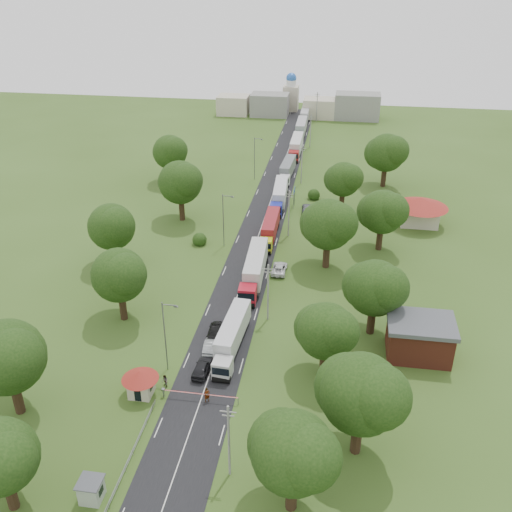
% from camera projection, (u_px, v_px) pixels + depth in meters
% --- Properties ---
extents(ground, '(260.00, 260.00, 0.00)m').
position_uv_depth(ground, '(239.00, 291.00, 88.98)').
color(ground, '#36511B').
rests_on(ground, ground).
extents(road, '(8.00, 200.00, 0.04)m').
position_uv_depth(road, '(258.00, 236.00, 106.44)').
color(road, black).
rests_on(road, ground).
extents(boom_barrier, '(9.22, 0.35, 1.18)m').
position_uv_depth(boom_barrier, '(189.00, 393.00, 66.92)').
color(boom_barrier, slate).
rests_on(boom_barrier, ground).
extents(guard_booth, '(4.40, 4.40, 3.45)m').
position_uv_depth(guard_booth, '(140.00, 380.00, 67.12)').
color(guard_booth, beige).
rests_on(guard_booth, ground).
extents(kiosk, '(2.30, 2.30, 2.41)m').
position_uv_depth(kiosk, '(91.00, 490.00, 54.43)').
color(kiosk, '#99A593').
rests_on(kiosk, ground).
extents(guard_rail, '(0.10, 17.00, 1.70)m').
position_uv_depth(guard_rail, '(131.00, 461.00, 59.10)').
color(guard_rail, slate).
rests_on(guard_rail, ground).
extents(info_sign, '(0.12, 3.10, 4.10)m').
position_uv_depth(info_sign, '(294.00, 193.00, 117.43)').
color(info_sign, slate).
rests_on(info_sign, ground).
extents(pole_0, '(1.60, 0.24, 9.00)m').
position_uv_depth(pole_0, '(229.00, 440.00, 55.47)').
color(pole_0, gray).
rests_on(pole_0, ground).
extents(pole_1, '(1.60, 0.24, 9.00)m').
position_uv_depth(pole_1, '(268.00, 292.00, 79.92)').
color(pole_1, gray).
rests_on(pole_1, ground).
extents(pole_2, '(1.60, 0.24, 9.00)m').
position_uv_depth(pole_2, '(289.00, 213.00, 104.37)').
color(pole_2, gray).
rests_on(pole_2, ground).
extents(pole_3, '(1.60, 0.24, 9.00)m').
position_uv_depth(pole_3, '(302.00, 164.00, 128.82)').
color(pole_3, gray).
rests_on(pole_3, ground).
extents(pole_4, '(1.60, 0.24, 9.00)m').
position_uv_depth(pole_4, '(311.00, 130.00, 153.28)').
color(pole_4, gray).
rests_on(pole_4, ground).
extents(pole_5, '(1.60, 0.24, 9.00)m').
position_uv_depth(pole_5, '(317.00, 106.00, 177.73)').
color(pole_5, gray).
rests_on(pole_5, ground).
extents(lamp_0, '(2.03, 0.22, 10.00)m').
position_uv_depth(lamp_0, '(166.00, 333.00, 69.65)').
color(lamp_0, slate).
rests_on(lamp_0, ground).
extents(lamp_1, '(2.03, 0.22, 10.00)m').
position_uv_depth(lamp_1, '(224.00, 218.00, 100.21)').
color(lamp_1, slate).
rests_on(lamp_1, ground).
extents(lamp_2, '(2.03, 0.22, 10.00)m').
position_uv_depth(lamp_2, '(255.00, 156.00, 130.78)').
color(lamp_2, slate).
rests_on(lamp_2, ground).
extents(tree_0, '(8.80, 8.80, 11.07)m').
position_uv_depth(tree_0, '(293.00, 451.00, 50.91)').
color(tree_0, '#382616').
rests_on(tree_0, ground).
extents(tree_1, '(9.60, 9.60, 12.05)m').
position_uv_depth(tree_1, '(361.00, 393.00, 56.80)').
color(tree_1, '#382616').
rests_on(tree_1, ground).
extents(tree_2, '(8.00, 8.00, 10.10)m').
position_uv_depth(tree_2, '(326.00, 330.00, 68.39)').
color(tree_2, '#382616').
rests_on(tree_2, ground).
extents(tree_3, '(8.80, 8.80, 11.07)m').
position_uv_depth(tree_3, '(375.00, 287.00, 76.02)').
color(tree_3, '#382616').
rests_on(tree_3, ground).
extents(tree_4, '(9.60, 9.60, 12.05)m').
position_uv_depth(tree_4, '(328.00, 224.00, 92.41)').
color(tree_4, '#382616').
rests_on(tree_4, ground).
extents(tree_5, '(8.80, 8.80, 11.07)m').
position_uv_depth(tree_5, '(382.00, 212.00, 98.45)').
color(tree_5, '#382616').
rests_on(tree_5, ground).
extents(tree_6, '(8.00, 8.00, 10.10)m').
position_uv_depth(tree_6, '(343.00, 179.00, 114.53)').
color(tree_6, '#382616').
rests_on(tree_6, ground).
extents(tree_7, '(9.60, 9.60, 12.05)m').
position_uv_depth(tree_7, '(386.00, 153.00, 125.84)').
color(tree_7, '#382616').
rests_on(tree_7, ground).
extents(tree_8, '(8.00, 8.00, 10.10)m').
position_uv_depth(tree_8, '(1.00, 456.00, 51.26)').
color(tree_8, '#382616').
rests_on(tree_8, ground).
extents(tree_9, '(9.60, 9.60, 12.05)m').
position_uv_depth(tree_9, '(8.00, 356.00, 62.00)').
color(tree_9, '#382616').
rests_on(tree_9, ground).
extents(tree_10, '(8.80, 8.80, 11.07)m').
position_uv_depth(tree_10, '(119.00, 275.00, 79.06)').
color(tree_10, '#382616').
rests_on(tree_10, ground).
extents(tree_11, '(8.80, 8.80, 11.07)m').
position_uv_depth(tree_11, '(112.00, 226.00, 93.11)').
color(tree_11, '#382616').
rests_on(tree_11, ground).
extents(tree_12, '(9.60, 9.60, 12.05)m').
position_uv_depth(tree_12, '(180.00, 182.00, 109.48)').
color(tree_12, '#382616').
rests_on(tree_12, ground).
extents(tree_13, '(8.80, 8.80, 11.07)m').
position_uv_depth(tree_13, '(170.00, 152.00, 128.32)').
color(tree_13, '#382616').
rests_on(tree_13, ground).
extents(house_brick, '(8.60, 6.60, 5.20)m').
position_uv_depth(house_brick, '(419.00, 338.00, 73.71)').
color(house_brick, maroon).
rests_on(house_brick, ground).
extents(house_cream, '(10.08, 10.08, 5.80)m').
position_uv_depth(house_cream, '(420.00, 207.00, 109.37)').
color(house_cream, beige).
rests_on(house_cream, ground).
extents(distant_town, '(52.00, 8.00, 8.00)m').
position_uv_depth(distant_town, '(303.00, 106.00, 183.31)').
color(distant_town, gray).
rests_on(distant_town, ground).
extents(church, '(5.00, 5.00, 12.30)m').
position_uv_depth(church, '(291.00, 94.00, 190.05)').
color(church, beige).
rests_on(church, ground).
extents(truck_0, '(3.04, 13.92, 3.84)m').
position_uv_depth(truck_0, '(232.00, 336.00, 75.04)').
color(truck_0, silver).
rests_on(truck_0, ground).
extents(truck_1, '(3.22, 15.79, 4.37)m').
position_uv_depth(truck_1, '(255.00, 269.00, 90.52)').
color(truck_1, '#AE1324').
rests_on(truck_1, ground).
extents(truck_2, '(2.46, 13.51, 3.74)m').
position_uv_depth(truck_2, '(270.00, 228.00, 104.73)').
color(truck_2, '#CBCE18').
rests_on(truck_2, ground).
extents(truck_3, '(3.16, 14.76, 4.08)m').
position_uv_depth(truck_3, '(280.00, 195.00, 118.81)').
color(truck_3, '#1A239F').
rests_on(truck_3, ground).
extents(truck_4, '(2.88, 13.66, 3.77)m').
position_uv_depth(truck_4, '(287.00, 170.00, 133.38)').
color(truck_4, silver).
rests_on(truck_4, ground).
extents(truck_5, '(2.63, 15.24, 4.23)m').
position_uv_depth(truck_5, '(296.00, 146.00, 148.89)').
color(truck_5, maroon).
rests_on(truck_5, ground).
extents(truck_6, '(2.70, 15.02, 4.16)m').
position_uv_depth(truck_6, '(301.00, 128.00, 164.32)').
color(truck_6, '#215838').
rests_on(truck_6, ground).
extents(truck_7, '(2.51, 13.76, 3.81)m').
position_uv_depth(truck_7, '(305.00, 116.00, 178.08)').
color(truck_7, silver).
rests_on(truck_7, ground).
extents(car_lane_front, '(2.07, 4.69, 1.57)m').
position_uv_depth(car_lane_front, '(202.00, 368.00, 71.28)').
color(car_lane_front, black).
rests_on(car_lane_front, ground).
extents(car_lane_mid, '(1.76, 4.48, 1.45)m').
position_uv_depth(car_lane_mid, '(211.00, 345.00, 75.48)').
color(car_lane_mid, '#9C9FA3').
rests_on(car_lane_mid, ground).
extents(car_lane_rear, '(2.31, 5.28, 1.51)m').
position_uv_depth(car_lane_rear, '(216.00, 331.00, 78.28)').
color(car_lane_rear, black).
rests_on(car_lane_rear, ground).
extents(car_verge_near, '(2.38, 5.03, 1.39)m').
position_uv_depth(car_verge_near, '(279.00, 268.00, 94.01)').
color(car_verge_near, white).
rests_on(car_verge_near, ground).
extents(car_verge_far, '(2.18, 4.86, 1.62)m').
position_uv_depth(car_verge_far, '(307.00, 208.00, 116.06)').
color(car_verge_far, slate).
rests_on(car_verge_far, ground).
extents(pedestrian_near, '(0.84, 0.81, 1.95)m').
position_uv_depth(pedestrian_near, '(207.00, 395.00, 66.54)').
color(pedestrian_near, gray).
rests_on(pedestrian_near, ground).
extents(pedestrian_booth, '(1.04, 1.06, 1.72)m').
position_uv_depth(pedestrian_booth, '(165.00, 381.00, 68.85)').
color(pedestrian_booth, gray).
rests_on(pedestrian_booth, ground).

